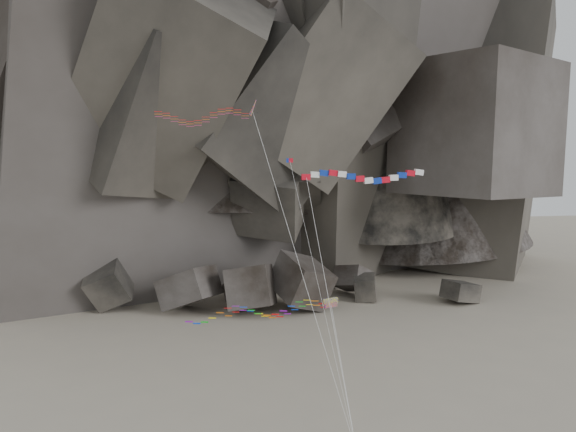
{
  "coord_description": "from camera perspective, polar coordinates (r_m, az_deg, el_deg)",
  "views": [
    {
      "loc": [
        -2.8,
        -48.5,
        24.47
      ],
      "look_at": [
        4.77,
        6.0,
        17.49
      ],
      "focal_mm": 35.0,
      "sensor_mm": 36.0,
      "label": 1
    }
  ],
  "objects": [
    {
      "name": "boulder_field",
      "position": [
        84.78,
        -3.14,
        -7.81
      ],
      "size": [
        60.16,
        15.74,
        8.97
      ],
      "color": "#47423F",
      "rests_on": "ground"
    },
    {
      "name": "pennant_kite",
      "position": [
        50.2,
        1.3,
        0.63
      ],
      "size": [
        3.38,
        14.11,
        21.53
      ],
      "rotation": [
        0.0,
        0.0,
        -0.25
      ],
      "color": "red",
      "rests_on": "ground"
    },
    {
      "name": "delta_kite",
      "position": [
        50.07,
        -9.04,
        10.01
      ],
      "size": [
        15.61,
        12.48,
        26.78
      ],
      "rotation": [
        0.0,
        0.0,
        0.02
      ],
      "color": "red",
      "rests_on": "ground"
    },
    {
      "name": "headland",
      "position": [
        119.83,
        -6.73,
        15.6
      ],
      "size": [
        110.0,
        70.0,
        84.0
      ],
      "primitive_type": null,
      "color": "#4A443D",
      "rests_on": "ground"
    },
    {
      "name": "parafoil_kite",
      "position": [
        52.82,
        -3.53,
        -9.61
      ],
      "size": [
        14.59,
        12.81,
        8.8
      ],
      "rotation": [
        0.0,
        0.0,
        0.08
      ],
      "color": "#EBF60D",
      "rests_on": "ground"
    },
    {
      "name": "ground",
      "position": [
        54.4,
        -4.36,
        -19.52
      ],
      "size": [
        260.0,
        260.0,
        0.0
      ],
      "primitive_type": "plane",
      "color": "gray",
      "rests_on": "ground"
    },
    {
      "name": "banner_kite",
      "position": [
        50.16,
        7.65,
        3.95
      ],
      "size": [
        11.03,
        10.83,
        20.64
      ],
      "rotation": [
        0.0,
        0.0,
        -0.03
      ],
      "color": "red",
      "rests_on": "ground"
    }
  ]
}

